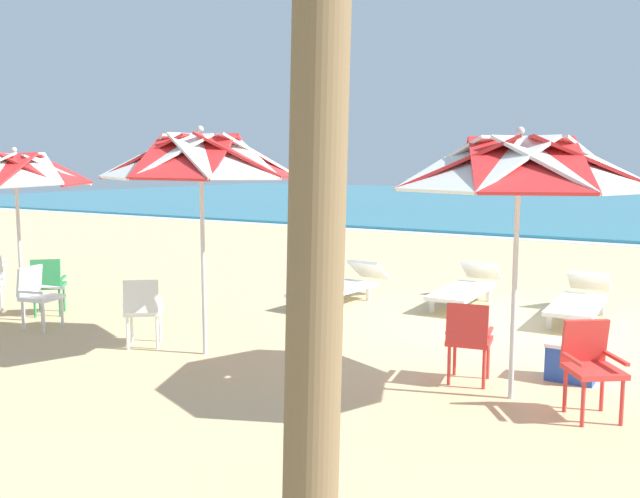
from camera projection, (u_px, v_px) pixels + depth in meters
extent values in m
plane|color=#D3B784|center=(520.00, 332.00, 9.20)|extent=(80.00, 80.00, 0.00)
cube|color=white|center=(630.00, 245.00, 18.69)|extent=(80.00, 0.70, 0.01)
cylinder|color=silver|center=(514.00, 291.00, 6.48)|extent=(0.05, 0.05, 2.12)
cube|color=red|center=(585.00, 163.00, 6.23)|extent=(1.38, 1.29, 0.50)
cube|color=white|center=(557.00, 163.00, 6.67)|extent=(1.30, 1.37, 0.50)
cube|color=red|center=(511.00, 163.00, 6.90)|extent=(1.29, 1.38, 0.50)
cube|color=white|center=(471.00, 163.00, 6.79)|extent=(1.37, 1.30, 0.50)
cube|color=red|center=(455.00, 163.00, 6.41)|extent=(1.38, 1.29, 0.50)
cube|color=white|center=(477.00, 163.00, 5.98)|extent=(1.30, 1.37, 0.50)
cube|color=red|center=(528.00, 163.00, 5.74)|extent=(1.29, 1.38, 0.50)
cube|color=white|center=(576.00, 163.00, 5.85)|extent=(1.37, 1.30, 0.50)
sphere|color=silver|center=(520.00, 131.00, 6.28)|extent=(0.08, 0.08, 0.08)
cube|color=red|center=(594.00, 371.00, 6.03)|extent=(0.61, 0.61, 0.05)
cube|color=red|center=(585.00, 340.00, 6.20)|extent=(0.39, 0.32, 0.40)
cube|color=red|center=(616.00, 358.00, 6.04)|extent=(0.27, 0.34, 0.03)
cube|color=red|center=(573.00, 359.00, 6.00)|extent=(0.27, 0.34, 0.03)
cylinder|color=red|center=(622.00, 402.00, 5.90)|extent=(0.04, 0.04, 0.41)
cylinder|color=red|center=(583.00, 404.00, 5.87)|extent=(0.04, 0.04, 0.41)
cylinder|color=red|center=(602.00, 389.00, 6.25)|extent=(0.04, 0.04, 0.41)
cylinder|color=red|center=(565.00, 390.00, 6.22)|extent=(0.04, 0.04, 0.41)
cube|color=red|center=(469.00, 341.00, 7.05)|extent=(0.52, 0.52, 0.05)
cube|color=red|center=(467.00, 324.00, 6.84)|extent=(0.43, 0.17, 0.40)
cube|color=red|center=(450.00, 329.00, 7.11)|extent=(0.11, 0.40, 0.03)
cube|color=red|center=(489.00, 332.00, 6.97)|extent=(0.11, 0.40, 0.03)
cylinder|color=red|center=(455.00, 356.00, 7.30)|extent=(0.04, 0.04, 0.41)
cylinder|color=red|center=(488.00, 360.00, 7.18)|extent=(0.04, 0.04, 0.41)
cylinder|color=red|center=(449.00, 365.00, 6.98)|extent=(0.04, 0.04, 0.41)
cylinder|color=red|center=(484.00, 369.00, 6.86)|extent=(0.04, 0.04, 0.41)
cylinder|color=silver|center=(203.00, 264.00, 8.00)|extent=(0.05, 0.05, 2.18)
cube|color=red|center=(247.00, 156.00, 7.75)|extent=(1.26, 1.19, 0.52)
cube|color=white|center=(242.00, 156.00, 8.16)|extent=(1.19, 1.25, 0.52)
cube|color=red|center=(215.00, 156.00, 8.37)|extent=(1.19, 1.26, 0.52)
cube|color=white|center=(181.00, 156.00, 8.27)|extent=(1.25, 1.19, 0.52)
cube|color=red|center=(156.00, 156.00, 7.92)|extent=(1.26, 1.19, 0.52)
cube|color=white|center=(156.00, 156.00, 7.52)|extent=(1.19, 1.25, 0.52)
cube|color=red|center=(184.00, 156.00, 7.30)|extent=(1.19, 1.26, 0.52)
cube|color=white|center=(223.00, 156.00, 7.40)|extent=(1.25, 1.19, 0.52)
sphere|color=silver|center=(200.00, 129.00, 7.80)|extent=(0.08, 0.08, 0.08)
cube|color=white|center=(144.00, 311.00, 8.45)|extent=(0.62, 0.62, 0.05)
cube|color=white|center=(141.00, 297.00, 8.22)|extent=(0.39, 0.33, 0.40)
cube|color=white|center=(127.00, 303.00, 8.41)|extent=(0.28, 0.34, 0.03)
cube|color=white|center=(160.00, 302.00, 8.46)|extent=(0.28, 0.34, 0.03)
cylinder|color=white|center=(132.00, 326.00, 8.63)|extent=(0.04, 0.04, 0.41)
cylinder|color=white|center=(160.00, 326.00, 8.67)|extent=(0.04, 0.04, 0.41)
cylinder|color=white|center=(128.00, 333.00, 8.29)|extent=(0.04, 0.04, 0.41)
cylinder|color=white|center=(157.00, 332.00, 8.33)|extent=(0.04, 0.04, 0.41)
cylinder|color=silver|center=(20.00, 250.00, 9.74)|extent=(0.05, 0.05, 2.05)
cube|color=red|center=(48.00, 169.00, 9.52)|extent=(1.14, 1.10, 0.48)
cube|color=white|center=(52.00, 169.00, 9.88)|extent=(1.09, 1.17, 0.48)
cube|color=red|center=(35.00, 169.00, 10.08)|extent=(1.10, 1.14, 0.48)
cube|color=white|center=(7.00, 169.00, 9.99)|extent=(1.17, 1.09, 0.48)
cube|color=white|center=(24.00, 169.00, 9.19)|extent=(1.17, 1.09, 0.48)
sphere|color=silver|center=(14.00, 150.00, 9.56)|extent=(0.08, 0.08, 0.08)
cylinder|color=white|center=(1.00, 298.00, 10.40)|extent=(0.04, 0.04, 0.41)
cube|color=white|center=(42.00, 298.00, 9.28)|extent=(0.51, 0.51, 0.05)
cube|color=white|center=(29.00, 281.00, 9.33)|extent=(0.17, 0.43, 0.40)
cube|color=white|center=(52.00, 287.00, 9.46)|extent=(0.40, 0.11, 0.03)
cube|color=white|center=(30.00, 292.00, 9.08)|extent=(0.40, 0.11, 0.03)
cylinder|color=white|center=(62.00, 313.00, 9.42)|extent=(0.04, 0.04, 0.41)
cylinder|color=white|center=(44.00, 318.00, 9.09)|extent=(0.04, 0.04, 0.41)
cylinder|color=white|center=(42.00, 311.00, 9.54)|extent=(0.04, 0.04, 0.41)
cylinder|color=white|center=(23.00, 316.00, 9.21)|extent=(0.04, 0.04, 0.41)
cube|color=#2D8C4C|center=(49.00, 286.00, 10.19)|extent=(0.62, 0.62, 0.05)
cube|color=#2D8C4C|center=(45.00, 273.00, 9.97)|extent=(0.37, 0.35, 0.40)
cube|color=#2D8C4C|center=(35.00, 279.00, 10.14)|extent=(0.29, 0.32, 0.03)
cube|color=#2D8C4C|center=(63.00, 278.00, 10.22)|extent=(0.29, 0.32, 0.03)
cylinder|color=#2D8C4C|center=(40.00, 299.00, 10.36)|extent=(0.04, 0.04, 0.41)
cylinder|color=#2D8C4C|center=(64.00, 298.00, 10.43)|extent=(0.04, 0.04, 0.41)
cylinder|color=#2D8C4C|center=(35.00, 304.00, 10.02)|extent=(0.04, 0.04, 0.41)
cylinder|color=#2D8C4C|center=(60.00, 303.00, 10.08)|extent=(0.04, 0.04, 0.41)
cylinder|color=white|center=(4.00, 278.00, 12.23)|extent=(0.04, 0.04, 0.41)
cube|color=white|center=(577.00, 305.00, 9.72)|extent=(0.69, 1.72, 0.06)
cube|color=white|center=(589.00, 281.00, 10.60)|extent=(0.62, 0.50, 0.36)
cube|color=white|center=(589.00, 326.00, 9.06)|extent=(0.06, 0.06, 0.22)
cube|color=white|center=(549.00, 321.00, 9.31)|extent=(0.06, 0.06, 0.22)
cube|color=white|center=(602.00, 308.00, 10.16)|extent=(0.06, 0.06, 0.22)
cube|color=white|center=(566.00, 305.00, 10.41)|extent=(0.06, 0.06, 0.22)
cube|color=white|center=(462.00, 291.00, 10.75)|extent=(0.69, 1.72, 0.06)
cube|color=white|center=(481.00, 270.00, 11.63)|extent=(0.62, 0.50, 0.36)
cube|color=white|center=(465.00, 309.00, 10.09)|extent=(0.06, 0.06, 0.22)
cube|color=white|center=(432.00, 306.00, 10.34)|extent=(0.06, 0.06, 0.22)
cube|color=white|center=(489.00, 295.00, 11.19)|extent=(0.06, 0.06, 0.22)
cube|color=white|center=(458.00, 292.00, 11.44)|extent=(0.06, 0.06, 0.22)
cube|color=white|center=(333.00, 290.00, 10.88)|extent=(0.79, 1.75, 0.06)
cube|color=white|center=(369.00, 270.00, 11.69)|extent=(0.65, 0.53, 0.36)
cube|color=white|center=(323.00, 307.00, 10.24)|extent=(0.06, 0.06, 0.22)
cube|color=white|center=(296.00, 303.00, 10.54)|extent=(0.06, 0.06, 0.22)
cube|color=white|center=(368.00, 294.00, 11.25)|extent=(0.06, 0.06, 0.22)
cube|color=white|center=(343.00, 290.00, 11.56)|extent=(0.06, 0.06, 0.22)
cylinder|color=brown|center=(321.00, 45.00, 3.47)|extent=(0.30, 0.57, 5.77)
cube|color=blue|center=(571.00, 364.00, 7.13)|extent=(0.48, 0.32, 0.36)
cube|color=white|center=(572.00, 345.00, 7.11)|extent=(0.50, 0.34, 0.04)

